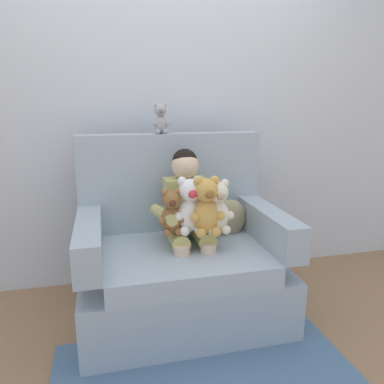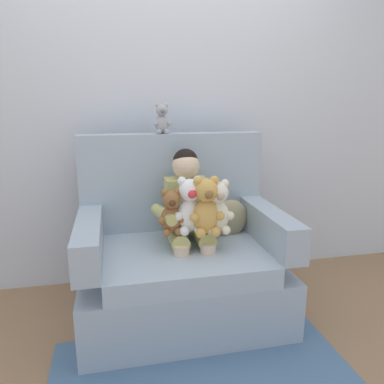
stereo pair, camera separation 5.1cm
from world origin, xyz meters
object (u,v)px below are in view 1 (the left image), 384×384
Objects in this scene: plush_grey_on_backrest at (161,119)px; plush_brown at (171,213)px; seated_child at (188,209)px; plush_cream at (217,208)px; armchair at (180,261)px; plush_white at (190,207)px; plush_honey at (206,208)px; throw_pillow at (228,218)px.

plush_brown is at bearing -81.08° from plush_grey_on_backrest.
plush_grey_on_backrest is at bearing 108.13° from seated_child.
plush_grey_on_backrest reaches higher than plush_cream.
plush_white is (0.04, -0.11, 0.39)m from armchair.
plush_cream is at bearing -50.09° from plush_grey_on_backrest.
plush_white is at bearing 165.76° from plush_honey.
plush_honey reaches higher than plush_cream.
plush_grey_on_backrest is (0.01, 0.42, 0.51)m from plush_brown.
plush_white is 0.16m from plush_cream.
plush_grey_on_backrest is at bearing 101.33° from armchair.
plush_brown is at bearing -176.72° from plush_honey.
armchair is at bearing 114.79° from plush_white.
plush_grey_on_backrest is (-0.11, 0.29, 0.54)m from seated_child.
plush_honey is 1.33× the size of throw_pillow.
throw_pillow is (0.23, 0.28, -0.17)m from plush_honey.
plush_cream is at bearing -37.90° from armchair.
armchair reaches higher than seated_child.
seated_child reaches higher than plush_white.
armchair is at bearing 132.60° from plush_cream.
seated_child is at bearing 129.52° from plush_honey.
seated_child is 0.34m from throw_pillow.
throw_pillow is at bearing 13.07° from plush_brown.
seated_child is 0.14m from plush_white.
armchair is 3.63× the size of plush_white.
plush_honey is 1.28× the size of plush_brown.
plush_grey_on_backrest reaches higher than seated_child.
throw_pillow is (0.43, 0.22, -0.13)m from plush_brown.
plush_white is at bearing -144.99° from throw_pillow.
plush_honey is at bearing -29.95° from plush_brown.
armchair is 0.93m from plush_grey_on_backrest.
plush_grey_on_backrest is 0.76× the size of throw_pillow.
seated_child reaches higher than plush_brown.
plush_white is 1.30× the size of throw_pillow.
plush_honey is at bearing -130.24° from throw_pillow.
plush_white reaches higher than plush_brown.
armchair is 0.39m from plush_brown.
plush_white reaches higher than plush_cream.
plush_cream is 0.34m from throw_pillow.
armchair reaches higher than plush_honey.
plush_cream is 1.61× the size of plush_grey_on_backrest.
armchair is 3.54× the size of plush_honey.
seated_child is 0.18m from plush_brown.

